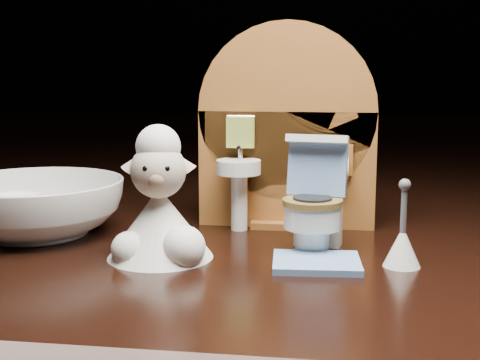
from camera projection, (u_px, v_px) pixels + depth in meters
The scene contains 6 objects.
backdrop_panel at pixel (286, 138), 0.49m from camera, with size 0.13×0.05×0.15m.
toy_toilet at pixel (315, 208), 0.43m from camera, with size 0.04×0.05×0.08m.
bath_mat at pixel (317, 263), 0.40m from camera, with size 0.05×0.04×0.00m, color #6A92C9.
toilet_brush at pixel (402, 244), 0.40m from camera, with size 0.02×0.02×0.05m.
plush_lamb at pixel (160, 212), 0.41m from camera, with size 0.07×0.07×0.09m.
ceramic_bowl at pixel (35, 207), 0.47m from camera, with size 0.12×0.12×0.04m, color white.
Camera 1 is at (0.04, -0.42, 0.12)m, focal length 50.00 mm.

